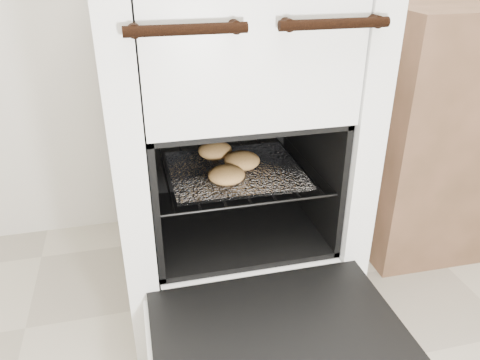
{
  "coord_description": "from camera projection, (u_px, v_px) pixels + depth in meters",
  "views": [
    {
      "loc": [
        -0.31,
        -0.06,
        0.97
      ],
      "look_at": [
        -0.05,
        1.0,
        0.42
      ],
      "focal_mm": 35.0,
      "sensor_mm": 36.0,
      "label": 1
    }
  ],
  "objects": [
    {
      "name": "stove",
      "position": [
        227.0,
        141.0,
        1.34
      ],
      "size": [
        0.62,
        0.69,
        0.96
      ],
      "color": "white",
      "rests_on": "ground"
    },
    {
      "name": "oven_rack",
      "position": [
        233.0,
        169.0,
        1.3
      ],
      "size": [
        0.45,
        0.44,
        0.01
      ],
      "color": "black",
      "rests_on": "stove"
    },
    {
      "name": "foil_sheet",
      "position": [
        235.0,
        170.0,
        1.28
      ],
      "size": [
        0.35,
        0.31,
        0.01
      ],
      "primitive_type": "cube",
      "color": "white",
      "rests_on": "oven_rack"
    },
    {
      "name": "baked_rolls",
      "position": [
        227.0,
        161.0,
        1.27
      ],
      "size": [
        0.19,
        0.28,
        0.05
      ],
      "color": "#DBA557",
      "rests_on": "foil_sheet"
    },
    {
      "name": "oven_door",
      "position": [
        281.0,
        343.0,
        1.0
      ],
      "size": [
        0.56,
        0.44,
        0.04
      ],
      "color": "black",
      "rests_on": "stove"
    },
    {
      "name": "counter",
      "position": [
        466.0,
        122.0,
        1.65
      ],
      "size": [
        0.82,
        0.55,
        0.81
      ],
      "primitive_type": "cube",
      "rotation": [
        0.0,
        0.0,
        -0.01
      ],
      "color": "brown",
      "rests_on": "ground"
    }
  ]
}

